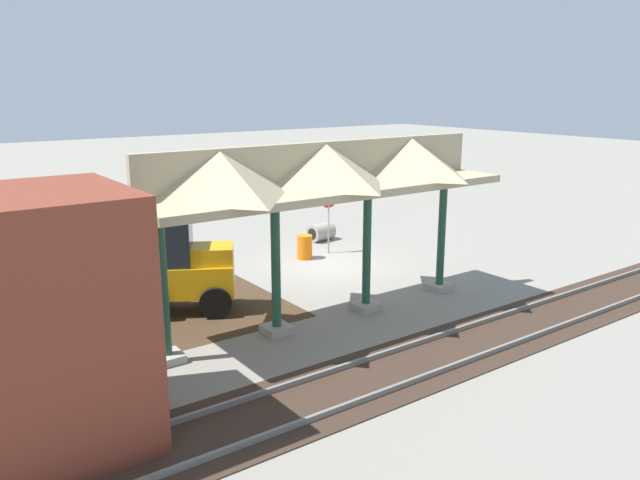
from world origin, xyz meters
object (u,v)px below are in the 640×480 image
object	(u,v)px
stop_sign	(329,206)
brick_utility_building	(6,329)
backhoe	(171,269)
concrete_pipe	(321,232)
traffic_barrel	(305,247)

from	to	relation	value
stop_sign	brick_utility_building	size ratio (longest dim) A/B	0.55
stop_sign	backhoe	world-z (taller)	backhoe
concrete_pipe	brick_utility_building	bearing A→B (deg)	35.05
traffic_barrel	backhoe	bearing A→B (deg)	21.31
stop_sign	brick_utility_building	bearing A→B (deg)	31.40
backhoe	brick_utility_building	xyz separation A→B (m)	(4.99, 5.02, 1.04)
backhoe	traffic_barrel	world-z (taller)	backhoe
stop_sign	backhoe	size ratio (longest dim) A/B	0.50
brick_utility_building	traffic_barrel	bearing A→B (deg)	-146.38
concrete_pipe	brick_utility_building	size ratio (longest dim) A/B	0.25
backhoe	concrete_pipe	bearing A→B (deg)	-152.59
brick_utility_building	traffic_barrel	distance (m)	13.59
traffic_barrel	brick_utility_building	bearing A→B (deg)	33.62
backhoe	brick_utility_building	world-z (taller)	brick_utility_building
concrete_pipe	brick_utility_building	xyz separation A→B (m)	(13.34, 9.36, 1.94)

